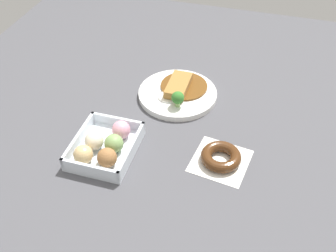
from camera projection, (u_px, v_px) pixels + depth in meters
ground_plane at (182, 135)px, 1.11m from camera, size 1.60×1.60×0.00m
curry_plate at (178, 93)px, 1.22m from camera, size 0.24×0.24×0.07m
donut_box at (105, 146)px, 1.04m from camera, size 0.19×0.16×0.06m
chocolate_ring_donut at (221, 157)px, 1.03m from camera, size 0.16×0.16×0.03m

